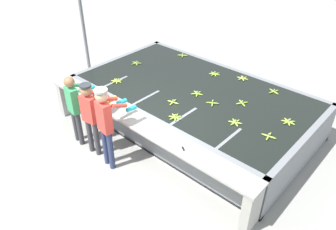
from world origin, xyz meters
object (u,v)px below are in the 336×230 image
banana_bunch_floating_8 (117,81)px  knife_0 (184,151)px  worker_2 (106,121)px  banana_bunch_floating_11 (274,91)px  banana_bunch_floating_5 (215,74)px  banana_bunch_floating_6 (213,103)px  banana_bunch_floating_0 (197,94)px  banana_bunch_floating_13 (243,78)px  worker_0 (75,104)px  banana_bunch_floating_4 (173,102)px  banana_bunch_floating_9 (269,136)px  banana_bunch_floating_10 (175,117)px  banana_bunch_floating_1 (288,122)px  banana_bunch_floating_7 (136,63)px  banana_bunch_floating_12 (235,122)px  banana_bunch_floating_2 (242,103)px  worker_1 (91,113)px  banana_bunch_floating_3 (183,55)px  support_post_left (83,25)px

banana_bunch_floating_8 → knife_0: 2.96m
worker_2 → banana_bunch_floating_11: 3.78m
banana_bunch_floating_5 → banana_bunch_floating_6: same height
banana_bunch_floating_0 → banana_bunch_floating_13: bearing=74.9°
worker_2 → banana_bunch_floating_11: bearing=63.4°
worker_0 → banana_bunch_floating_4: bearing=45.7°
banana_bunch_floating_9 → banana_bunch_floating_6: bearing=170.1°
banana_bunch_floating_5 → banana_bunch_floating_13: size_ratio=1.00×
banana_bunch_floating_11 → banana_bunch_floating_10: bearing=-113.0°
banana_bunch_floating_1 → banana_bunch_floating_7: 4.14m
banana_bunch_floating_6 → banana_bunch_floating_12: size_ratio=0.91×
banana_bunch_floating_0 → banana_bunch_floating_1: same height
banana_bunch_floating_4 → banana_bunch_floating_10: 0.56m
banana_bunch_floating_8 → banana_bunch_floating_0: bearing=24.6°
worker_2 → banana_bunch_floating_1: size_ratio=6.29×
banana_bunch_floating_2 → banana_bunch_floating_6: (-0.46, -0.42, 0.00)m
banana_bunch_floating_6 → worker_1: bearing=-127.4°
banana_bunch_floating_6 → banana_bunch_floating_10: same height
banana_bunch_floating_6 → banana_bunch_floating_7: same height
banana_bunch_floating_1 → banana_bunch_floating_10: bearing=-141.8°
worker_0 → banana_bunch_floating_3: size_ratio=6.44×
banana_bunch_floating_11 → banana_bunch_floating_12: size_ratio=0.98×
banana_bunch_floating_3 → worker_1: bearing=-81.0°
banana_bunch_floating_9 → knife_0: 1.61m
banana_bunch_floating_7 → banana_bunch_floating_13: same height
knife_0 → banana_bunch_floating_9: bearing=57.2°
banana_bunch_floating_8 → banana_bunch_floating_5: bearing=51.3°
banana_bunch_floating_8 → support_post_left: size_ratio=0.09×
banana_bunch_floating_9 → worker_1: bearing=-149.4°
banana_bunch_floating_3 → banana_bunch_floating_8: size_ratio=0.89×
worker_0 → support_post_left: bearing=139.9°
worker_1 → worker_2: bearing=-5.5°
banana_bunch_floating_8 → knife_0: banana_bunch_floating_8 is taller
banana_bunch_floating_1 → banana_bunch_floating_2: bearing=-179.5°
worker_1 → banana_bunch_floating_4: 1.71m
banana_bunch_floating_2 → banana_bunch_floating_9: bearing=-34.5°
worker_2 → support_post_left: (-3.52, 2.08, 0.52)m
banana_bunch_floating_10 → banana_bunch_floating_12: 1.17m
banana_bunch_floating_10 → knife_0: bearing=-40.1°
knife_0 → support_post_left: support_post_left is taller
worker_2 → banana_bunch_floating_4: bearing=77.7°
banana_bunch_floating_8 → banana_bunch_floating_13: bearing=45.0°
worker_2 → banana_bunch_floating_1: bearing=45.2°
worker_2 → banana_bunch_floating_12: worker_2 is taller
banana_bunch_floating_9 → banana_bunch_floating_7: bearing=172.7°
banana_bunch_floating_5 → banana_bunch_floating_12: bearing=-43.5°
banana_bunch_floating_2 → support_post_left: support_post_left is taller
banana_bunch_floating_12 → banana_bunch_floating_0: bearing=162.7°
worker_0 → worker_2: 1.11m
banana_bunch_floating_1 → banana_bunch_floating_13: same height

